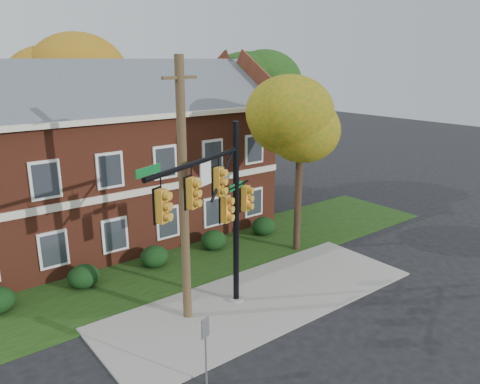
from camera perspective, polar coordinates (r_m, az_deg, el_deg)
ground at (r=19.62m, az=4.63°, el=-14.02°), size 120.00×120.00×0.00m
sidewalk at (r=20.24m, az=2.67°, el=-12.84°), size 14.00×5.00×0.08m
grass_strip at (r=23.86m, az=-5.25°, el=-8.29°), size 30.00×6.00×0.04m
apartment_building at (r=26.63m, az=-16.21°, el=4.92°), size 18.80×8.80×9.74m
hedge_left at (r=22.09m, az=-18.54°, el=-9.72°), size 1.40×1.26×1.05m
hedge_center at (r=23.31m, az=-10.40°, el=-7.75°), size 1.40×1.26×1.05m
hedge_right at (r=24.96m, az=-3.26°, el=-5.87°), size 1.40×1.26×1.05m
hedge_far_right at (r=26.97m, az=2.87°, el=-4.17°), size 1.40×1.26×1.05m
tree_near_right at (r=23.64m, az=8.03°, el=8.21°), size 4.50×4.25×8.58m
tree_right_rear at (r=32.83m, az=1.76°, el=13.01°), size 6.30×5.95×10.62m
tree_far_rear at (r=34.03m, az=-19.74°, el=13.44°), size 6.84×6.46×11.52m
traffic_signal at (r=17.13m, az=-2.69°, el=-1.41°), size 6.26×2.86×7.53m
utility_pole at (r=17.09m, az=-6.89°, el=-0.28°), size 1.53×0.45×9.94m
sign_post at (r=14.89m, az=-4.22°, el=-17.55°), size 0.33×0.13×2.32m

